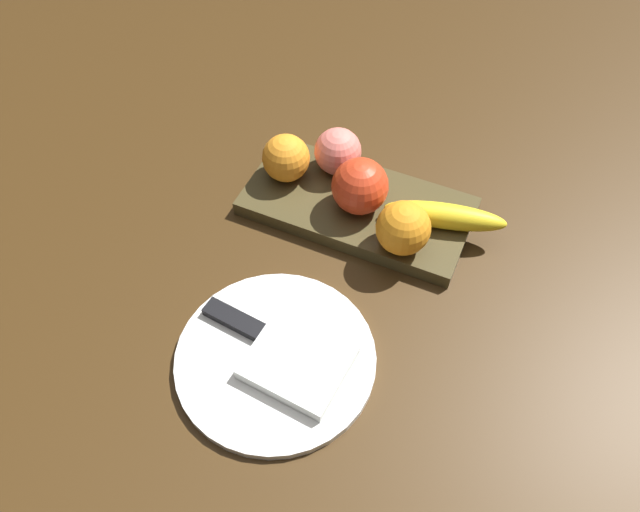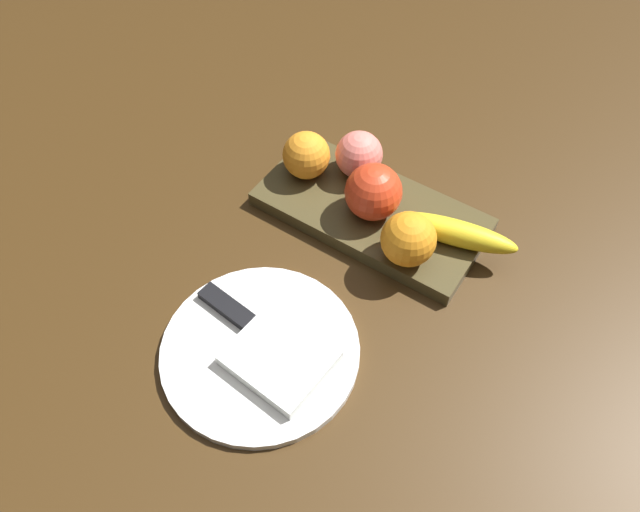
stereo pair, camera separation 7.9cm
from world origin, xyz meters
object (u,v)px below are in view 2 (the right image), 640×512
at_px(dinner_plate, 260,351).
at_px(orange_near_banana, 408,239).
at_px(folded_napkin, 280,358).
at_px(fruit_tray, 371,212).
at_px(knife, 238,315).
at_px(apple, 373,192).
at_px(peach, 359,155).
at_px(orange_near_apple, 306,155).
at_px(banana, 455,233).

bearing_deg(dinner_plate, orange_near_banana, 68.79).
bearing_deg(folded_napkin, orange_near_banana, 76.23).
bearing_deg(fruit_tray, dinner_plate, -90.00).
bearing_deg(knife, apple, 82.73).
bearing_deg(fruit_tray, orange_near_banana, -31.81).
bearing_deg(peach, orange_near_apple, -145.57).
relative_size(apple, orange_near_banana, 1.09).
relative_size(peach, knife, 0.39).
height_order(orange_near_banana, folded_napkin, orange_near_banana).
bearing_deg(folded_napkin, apple, 95.78).
relative_size(fruit_tray, orange_near_apple, 4.66).
height_order(banana, folded_napkin, banana).
relative_size(apple, dinner_plate, 0.33).
bearing_deg(fruit_tray, orange_near_apple, 177.49).
xyz_separation_m(orange_near_apple, knife, (0.07, -0.25, -0.04)).
relative_size(banana, dinner_plate, 0.69).
distance_m(banana, peach, 0.19).
bearing_deg(orange_near_banana, dinner_plate, -111.21).
bearing_deg(orange_near_banana, orange_near_apple, 164.07).
xyz_separation_m(fruit_tray, knife, (-0.05, -0.25, 0.01)).
bearing_deg(dinner_plate, orange_near_apple, 113.06).
relative_size(banana, folded_napkin, 1.46).
bearing_deg(orange_near_banana, peach, 143.61).
xyz_separation_m(orange_near_apple, dinner_plate, (0.12, -0.27, -0.05)).
bearing_deg(fruit_tray, knife, -101.53).
relative_size(orange_near_banana, dinner_plate, 0.30).
distance_m(apple, orange_near_apple, 0.12).
height_order(apple, banana, apple).
bearing_deg(folded_napkin, fruit_tray, 96.57).
bearing_deg(orange_near_banana, knife, -124.51).
bearing_deg(peach, fruit_tray, -42.70).
xyz_separation_m(fruit_tray, folded_napkin, (0.03, -0.27, 0.01)).
relative_size(apple, peach, 1.15).
xyz_separation_m(apple, knife, (-0.06, -0.24, -0.05)).
xyz_separation_m(folded_napkin, knife, (-0.08, 0.02, -0.00)).
relative_size(fruit_tray, peach, 4.67).
height_order(orange_near_apple, folded_napkin, orange_near_apple).
bearing_deg(orange_near_apple, peach, 34.43).
xyz_separation_m(banana, orange_near_apple, (-0.24, -0.00, 0.02)).
height_order(apple, knife, apple).
bearing_deg(folded_napkin, peach, 104.79).
bearing_deg(banana, knife, 42.14).
distance_m(peach, dinner_plate, 0.33).
relative_size(orange_near_apple, peach, 1.00).
bearing_deg(knife, peach, 96.11).
bearing_deg(apple, orange_near_apple, 173.89).
xyz_separation_m(orange_near_apple, peach, (0.06, 0.04, -0.00)).
relative_size(fruit_tray, banana, 1.92).
bearing_deg(dinner_plate, banana, 65.47).
relative_size(folded_napkin, knife, 0.64).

